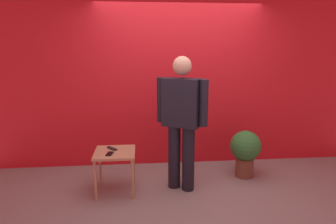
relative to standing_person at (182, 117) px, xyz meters
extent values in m
plane|color=gray|center=(0.08, -0.28, -0.98)|extent=(12.00, 12.00, 0.00)
cube|color=red|center=(0.08, 0.97, 0.65)|extent=(5.78, 0.12, 3.26)
cylinder|color=black|center=(-0.09, 0.05, -0.55)|extent=(0.22, 0.22, 0.87)
cylinder|color=black|center=(0.09, -0.05, -0.55)|extent=(0.22, 0.22, 0.87)
cube|color=black|center=(0.00, 0.00, 0.19)|extent=(0.52, 0.43, 0.61)
cube|color=red|center=(0.06, 0.11, 0.22)|extent=(0.12, 0.08, 0.52)
cube|color=#C68CB7|center=(0.06, 0.11, 0.20)|extent=(0.04, 0.03, 0.47)
cylinder|color=black|center=(-0.25, 0.14, 0.21)|extent=(0.16, 0.16, 0.58)
cylinder|color=black|center=(0.25, -0.14, 0.21)|extent=(0.16, 0.16, 0.58)
sphere|color=tan|center=(0.00, 0.00, 0.65)|extent=(0.24, 0.24, 0.24)
cube|color=tan|center=(-0.86, -0.01, -0.45)|extent=(0.52, 0.52, 0.03)
cylinder|color=tan|center=(-1.09, -0.23, -0.72)|extent=(0.04, 0.04, 0.52)
cylinder|color=tan|center=(-0.64, -0.23, -0.72)|extent=(0.04, 0.04, 0.52)
cylinder|color=tan|center=(-1.09, 0.22, -0.72)|extent=(0.04, 0.04, 0.52)
cylinder|color=tan|center=(-0.64, 0.22, -0.72)|extent=(0.04, 0.04, 0.52)
cube|color=black|center=(-0.92, -0.10, -0.43)|extent=(0.09, 0.15, 0.01)
cube|color=black|center=(-0.91, 0.08, -0.42)|extent=(0.15, 0.16, 0.02)
cylinder|color=brown|center=(0.98, 0.29, -0.84)|extent=(0.26, 0.26, 0.28)
sphere|color=#2D7233|center=(0.98, 0.29, -0.52)|extent=(0.44, 0.44, 0.44)
camera|label=1|loc=(-0.52, -3.70, 0.89)|focal=32.01mm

